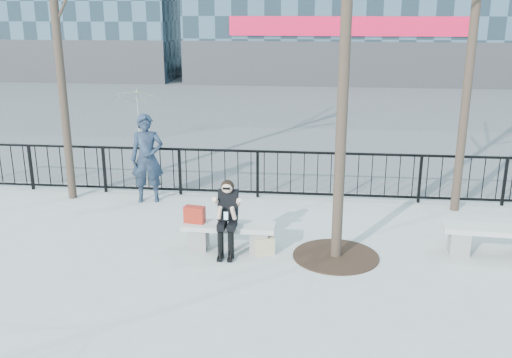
# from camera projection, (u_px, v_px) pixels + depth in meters

# --- Properties ---
(ground) EXTENTS (120.00, 120.00, 0.00)m
(ground) POSITION_uv_depth(u_px,v_px,m) (229.00, 250.00, 10.25)
(ground) COLOR #989994
(ground) RESTS_ON ground
(street_surface) EXTENTS (60.00, 23.00, 0.01)m
(street_surface) POSITION_uv_depth(u_px,v_px,m) (282.00, 108.00, 24.52)
(street_surface) COLOR #474747
(street_surface) RESTS_ON ground
(railing) EXTENTS (14.00, 0.06, 1.10)m
(railing) POSITION_uv_depth(u_px,v_px,m) (249.00, 174.00, 12.94)
(railing) COLOR black
(railing) RESTS_ON ground
(tree_grate) EXTENTS (1.50, 1.50, 0.02)m
(tree_grate) POSITION_uv_depth(u_px,v_px,m) (336.00, 256.00, 9.95)
(tree_grate) COLOR black
(tree_grate) RESTS_ON ground
(bench_main) EXTENTS (1.65, 0.46, 0.49)m
(bench_main) POSITION_uv_depth(u_px,v_px,m) (229.00, 234.00, 10.16)
(bench_main) COLOR slate
(bench_main) RESTS_ON ground
(bench_second) EXTENTS (1.72, 0.48, 0.51)m
(bench_second) POSITION_uv_depth(u_px,v_px,m) (493.00, 238.00, 9.96)
(bench_second) COLOR slate
(bench_second) RESTS_ON ground
(seated_woman) EXTENTS (0.50, 0.64, 1.34)m
(seated_woman) POSITION_uv_depth(u_px,v_px,m) (227.00, 218.00, 9.90)
(seated_woman) COLOR black
(seated_woman) RESTS_ON ground
(handbag) EXTENTS (0.39, 0.23, 0.30)m
(handbag) POSITION_uv_depth(u_px,v_px,m) (195.00, 215.00, 10.14)
(handbag) COLOR maroon
(handbag) RESTS_ON bench_main
(shopping_bag) EXTENTS (0.36, 0.24, 0.32)m
(shopping_bag) POSITION_uv_depth(u_px,v_px,m) (265.00, 246.00, 9.99)
(shopping_bag) COLOR beige
(shopping_bag) RESTS_ON ground
(standing_man) EXTENTS (0.80, 0.61, 1.97)m
(standing_man) POSITION_uv_depth(u_px,v_px,m) (147.00, 158.00, 12.54)
(standing_man) COLOR black
(standing_man) RESTS_ON ground
(vendor_umbrella) EXTENTS (1.97, 2.00, 1.75)m
(vendor_umbrella) POSITION_uv_depth(u_px,v_px,m) (138.00, 117.00, 17.88)
(vendor_umbrella) COLOR yellow
(vendor_umbrella) RESTS_ON ground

